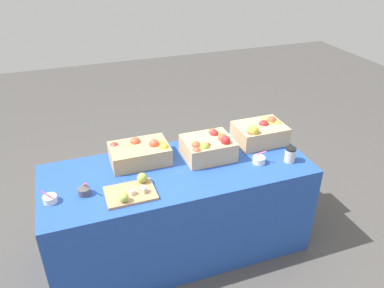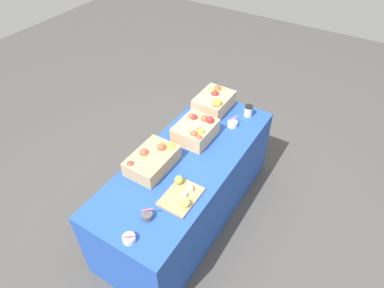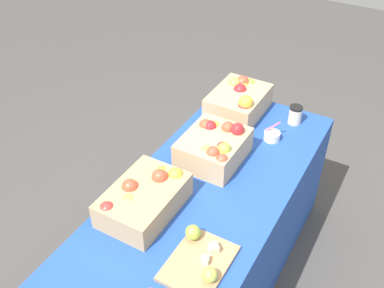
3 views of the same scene
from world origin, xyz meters
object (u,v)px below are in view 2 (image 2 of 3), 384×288
at_px(apple_crate_left, 214,101).
at_px(coffee_cup, 248,111).
at_px(apple_crate_middle, 196,130).
at_px(sample_bowl_near, 129,239).
at_px(apple_crate_right, 152,160).
at_px(sample_bowl_mid, 147,216).
at_px(sample_bowl_far, 232,124).
at_px(cutting_board_front, 182,194).

xyz_separation_m(apple_crate_left, coffee_cup, (0.06, -0.34, -0.03)).
height_order(apple_crate_middle, sample_bowl_near, apple_crate_middle).
distance_m(apple_crate_right, sample_bowl_mid, 0.51).
bearing_deg(sample_bowl_far, apple_crate_right, 158.59).
bearing_deg(apple_crate_right, sample_bowl_far, -21.41).
bearing_deg(apple_crate_left, sample_bowl_near, -171.12).
height_order(sample_bowl_mid, coffee_cup, coffee_cup).
height_order(apple_crate_middle, cutting_board_front, apple_crate_middle).
xyz_separation_m(apple_crate_middle, sample_bowl_near, (-1.12, -0.17, -0.06)).
xyz_separation_m(apple_crate_middle, cutting_board_front, (-0.62, -0.26, -0.06)).
bearing_deg(apple_crate_left, sample_bowl_mid, -170.16).
relative_size(apple_crate_right, sample_bowl_near, 4.33).
distance_m(apple_crate_right, sample_bowl_near, 0.70).
relative_size(apple_crate_right, sample_bowl_far, 3.83).
relative_size(sample_bowl_near, sample_bowl_far, 0.88).
relative_size(apple_crate_right, coffee_cup, 3.74).
relative_size(sample_bowl_near, sample_bowl_mid, 0.89).
bearing_deg(cutting_board_front, sample_bowl_near, 169.91).
height_order(sample_bowl_near, sample_bowl_mid, sample_bowl_mid).
distance_m(sample_bowl_mid, sample_bowl_far, 1.23).
height_order(apple_crate_right, sample_bowl_near, apple_crate_right).
bearing_deg(apple_crate_right, coffee_cup, -19.83).
bearing_deg(apple_crate_left, sample_bowl_far, -119.75).
xyz_separation_m(apple_crate_left, apple_crate_right, (-0.96, 0.03, -0.01)).
relative_size(apple_crate_middle, sample_bowl_near, 3.70).
distance_m(sample_bowl_mid, coffee_cup, 1.45).
height_order(cutting_board_front, sample_bowl_mid, sample_bowl_mid).
bearing_deg(apple_crate_left, apple_crate_right, 178.10).
bearing_deg(sample_bowl_near, coffee_cup, -3.00).
height_order(apple_crate_middle, apple_crate_right, apple_crate_middle).
height_order(cutting_board_front, sample_bowl_near, sample_bowl_near).
bearing_deg(apple_crate_middle, coffee_cup, -25.51).
bearing_deg(apple_crate_middle, sample_bowl_mid, -170.02).
xyz_separation_m(sample_bowl_near, coffee_cup, (1.66, -0.09, 0.03)).
relative_size(apple_crate_left, cutting_board_front, 1.21).
xyz_separation_m(apple_crate_middle, sample_bowl_far, (0.32, -0.20, -0.06)).
bearing_deg(sample_bowl_near, apple_crate_right, 23.93).
relative_size(apple_crate_middle, apple_crate_right, 0.86).
xyz_separation_m(sample_bowl_near, sample_bowl_mid, (0.21, 0.01, 0.00)).
bearing_deg(coffee_cup, sample_bowl_mid, 176.22).
bearing_deg(cutting_board_front, sample_bowl_far, 3.38).
height_order(apple_crate_right, cutting_board_front, apple_crate_right).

